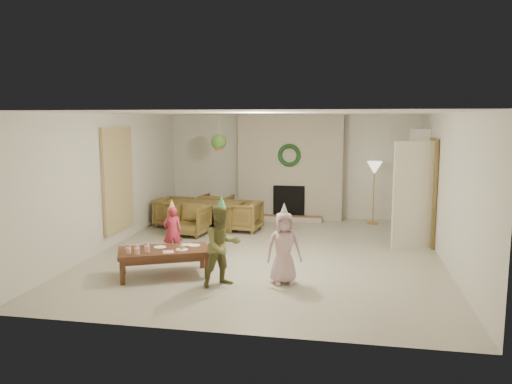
% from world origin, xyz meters
% --- Properties ---
extents(floor, '(7.00, 7.00, 0.00)m').
position_xyz_m(floor, '(0.00, 0.00, 0.00)').
color(floor, '#B7B29E').
rests_on(floor, ground).
extents(ceiling, '(7.00, 7.00, 0.00)m').
position_xyz_m(ceiling, '(0.00, 0.00, 2.50)').
color(ceiling, white).
rests_on(ceiling, wall_back).
extents(wall_back, '(7.00, 0.00, 7.00)m').
position_xyz_m(wall_back, '(0.00, 3.50, 1.25)').
color(wall_back, silver).
rests_on(wall_back, floor).
extents(wall_front, '(7.00, 0.00, 7.00)m').
position_xyz_m(wall_front, '(0.00, -3.50, 1.25)').
color(wall_front, silver).
rests_on(wall_front, floor).
extents(wall_left, '(0.00, 7.00, 7.00)m').
position_xyz_m(wall_left, '(-3.00, 0.00, 1.25)').
color(wall_left, silver).
rests_on(wall_left, floor).
extents(wall_right, '(0.00, 7.00, 7.00)m').
position_xyz_m(wall_right, '(3.00, 0.00, 1.25)').
color(wall_right, silver).
rests_on(wall_right, floor).
extents(fireplace_mass, '(2.50, 0.40, 2.50)m').
position_xyz_m(fireplace_mass, '(0.00, 3.30, 1.25)').
color(fireplace_mass, '#501815').
rests_on(fireplace_mass, floor).
extents(fireplace_hearth, '(1.60, 0.30, 0.12)m').
position_xyz_m(fireplace_hearth, '(0.00, 2.95, 0.06)').
color(fireplace_hearth, brown).
rests_on(fireplace_hearth, floor).
extents(fireplace_firebox, '(0.75, 0.12, 0.75)m').
position_xyz_m(fireplace_firebox, '(0.00, 3.12, 0.45)').
color(fireplace_firebox, black).
rests_on(fireplace_firebox, floor).
extents(fireplace_wreath, '(0.54, 0.10, 0.54)m').
position_xyz_m(fireplace_wreath, '(0.00, 3.07, 1.55)').
color(fireplace_wreath, '#163C19').
rests_on(fireplace_wreath, fireplace_mass).
extents(floor_lamp_base, '(0.27, 0.27, 0.03)m').
position_xyz_m(floor_lamp_base, '(1.97, 3.00, 0.01)').
color(floor_lamp_base, gold).
rests_on(floor_lamp_base, floor).
extents(floor_lamp_post, '(0.03, 0.03, 1.30)m').
position_xyz_m(floor_lamp_post, '(1.97, 3.00, 0.67)').
color(floor_lamp_post, gold).
rests_on(floor_lamp_post, floor).
extents(floor_lamp_shade, '(0.35, 0.35, 0.29)m').
position_xyz_m(floor_lamp_shade, '(1.97, 3.00, 1.30)').
color(floor_lamp_shade, beige).
rests_on(floor_lamp_shade, floor_lamp_post).
extents(bookshelf_carcass, '(0.30, 1.00, 2.20)m').
position_xyz_m(bookshelf_carcass, '(2.84, 2.30, 1.10)').
color(bookshelf_carcass, white).
rests_on(bookshelf_carcass, floor).
extents(bookshelf_shelf_a, '(0.30, 0.92, 0.03)m').
position_xyz_m(bookshelf_shelf_a, '(2.82, 2.30, 0.45)').
color(bookshelf_shelf_a, white).
rests_on(bookshelf_shelf_a, bookshelf_carcass).
extents(bookshelf_shelf_b, '(0.30, 0.92, 0.03)m').
position_xyz_m(bookshelf_shelf_b, '(2.82, 2.30, 0.85)').
color(bookshelf_shelf_b, white).
rests_on(bookshelf_shelf_b, bookshelf_carcass).
extents(bookshelf_shelf_c, '(0.30, 0.92, 0.03)m').
position_xyz_m(bookshelf_shelf_c, '(2.82, 2.30, 1.25)').
color(bookshelf_shelf_c, white).
rests_on(bookshelf_shelf_c, bookshelf_carcass).
extents(bookshelf_shelf_d, '(0.30, 0.92, 0.03)m').
position_xyz_m(bookshelf_shelf_d, '(2.82, 2.30, 1.65)').
color(bookshelf_shelf_d, white).
rests_on(bookshelf_shelf_d, bookshelf_carcass).
extents(books_row_lower, '(0.20, 0.40, 0.24)m').
position_xyz_m(books_row_lower, '(2.80, 2.15, 0.59)').
color(books_row_lower, '#A51E2D').
rests_on(books_row_lower, bookshelf_shelf_a).
extents(books_row_mid, '(0.20, 0.44, 0.24)m').
position_xyz_m(books_row_mid, '(2.80, 2.35, 0.99)').
color(books_row_mid, navy).
rests_on(books_row_mid, bookshelf_shelf_b).
extents(books_row_upper, '(0.20, 0.36, 0.22)m').
position_xyz_m(books_row_upper, '(2.80, 2.20, 1.38)').
color(books_row_upper, '#C67D2A').
rests_on(books_row_upper, bookshelf_shelf_c).
extents(door_frame, '(0.05, 0.86, 2.04)m').
position_xyz_m(door_frame, '(2.96, 1.20, 1.02)').
color(door_frame, brown).
rests_on(door_frame, floor).
extents(door_leaf, '(0.77, 0.32, 2.00)m').
position_xyz_m(door_leaf, '(2.58, 0.82, 1.00)').
color(door_leaf, beige).
rests_on(door_leaf, floor).
extents(curtain_panel, '(0.06, 1.20, 2.00)m').
position_xyz_m(curtain_panel, '(-2.96, 0.20, 1.25)').
color(curtain_panel, beige).
rests_on(curtain_panel, wall_left).
extents(dining_table, '(1.78, 1.13, 0.59)m').
position_xyz_m(dining_table, '(-1.74, 1.81, 0.30)').
color(dining_table, brown).
rests_on(dining_table, floor).
extents(dining_chair_near, '(0.78, 0.80, 0.65)m').
position_xyz_m(dining_chair_near, '(-1.82, 1.07, 0.33)').
color(dining_chair_near, brown).
rests_on(dining_chair_near, floor).
extents(dining_chair_far, '(0.78, 0.80, 0.65)m').
position_xyz_m(dining_chair_far, '(-1.65, 2.54, 0.33)').
color(dining_chair_far, brown).
rests_on(dining_chair_far, floor).
extents(dining_chair_left, '(0.80, 0.78, 0.65)m').
position_xyz_m(dining_chair_left, '(-2.47, 1.90, 0.33)').
color(dining_chair_left, brown).
rests_on(dining_chair_left, floor).
extents(dining_chair_right, '(0.80, 0.78, 0.65)m').
position_xyz_m(dining_chair_right, '(-0.82, 1.70, 0.33)').
color(dining_chair_right, brown).
rests_on(dining_chair_right, floor).
extents(hanging_plant_cord, '(0.01, 0.01, 0.70)m').
position_xyz_m(hanging_plant_cord, '(-1.30, 1.50, 2.15)').
color(hanging_plant_cord, tan).
rests_on(hanging_plant_cord, ceiling).
extents(hanging_plant_pot, '(0.16, 0.16, 0.12)m').
position_xyz_m(hanging_plant_pot, '(-1.30, 1.50, 1.80)').
color(hanging_plant_pot, '#A63F35').
rests_on(hanging_plant_pot, hanging_plant_cord).
extents(hanging_plant_foliage, '(0.32, 0.32, 0.32)m').
position_xyz_m(hanging_plant_foliage, '(-1.30, 1.50, 1.92)').
color(hanging_plant_foliage, '#2D541C').
rests_on(hanging_plant_foliage, hanging_plant_pot).
extents(coffee_table_top, '(1.53, 1.19, 0.06)m').
position_xyz_m(coffee_table_top, '(-1.36, -1.61, 0.39)').
color(coffee_table_top, '#502D1A').
rests_on(coffee_table_top, floor).
extents(coffee_table_apron, '(1.39, 1.05, 0.08)m').
position_xyz_m(coffee_table_apron, '(-1.36, -1.61, 0.32)').
color(coffee_table_apron, '#502D1A').
rests_on(coffee_table_apron, floor).
extents(coffee_leg_fl, '(0.10, 0.10, 0.36)m').
position_xyz_m(coffee_leg_fl, '(-1.82, -2.12, 0.18)').
color(coffee_leg_fl, '#502D1A').
rests_on(coffee_leg_fl, floor).
extents(coffee_leg_fr, '(0.10, 0.10, 0.36)m').
position_xyz_m(coffee_leg_fr, '(-0.68, -1.61, 0.18)').
color(coffee_leg_fr, '#502D1A').
rests_on(coffee_leg_fr, floor).
extents(coffee_leg_bl, '(0.10, 0.10, 0.36)m').
position_xyz_m(coffee_leg_bl, '(-2.05, -1.61, 0.18)').
color(coffee_leg_bl, '#502D1A').
rests_on(coffee_leg_bl, floor).
extents(coffee_leg_br, '(0.10, 0.10, 0.36)m').
position_xyz_m(coffee_leg_br, '(-0.91, -1.10, 0.18)').
color(coffee_leg_br, '#502D1A').
rests_on(coffee_leg_br, floor).
extents(cup_a, '(0.10, 0.10, 0.10)m').
position_xyz_m(cup_a, '(-1.78, -1.97, 0.47)').
color(cup_a, white).
rests_on(cup_a, coffee_table_top).
extents(cup_b, '(0.10, 0.10, 0.10)m').
position_xyz_m(cup_b, '(-1.87, -1.78, 0.47)').
color(cup_b, white).
rests_on(cup_b, coffee_table_top).
extents(cup_c, '(0.10, 0.10, 0.10)m').
position_xyz_m(cup_c, '(-1.64, -1.97, 0.47)').
color(cup_c, white).
rests_on(cup_c, coffee_table_top).
extents(cup_d, '(0.10, 0.10, 0.10)m').
position_xyz_m(cup_d, '(-1.73, -1.78, 0.47)').
color(cup_d, white).
rests_on(cup_d, coffee_table_top).
extents(cup_e, '(0.10, 0.10, 0.10)m').
position_xyz_m(cup_e, '(-1.54, -1.83, 0.47)').
color(cup_e, white).
rests_on(cup_e, coffee_table_top).
extents(cup_f, '(0.10, 0.10, 0.10)m').
position_xyz_m(cup_f, '(-1.63, -1.64, 0.47)').
color(cup_f, white).
rests_on(cup_f, coffee_table_top).
extents(plate_a, '(0.25, 0.25, 0.01)m').
position_xyz_m(plate_a, '(-1.46, -1.52, 0.43)').
color(plate_a, white).
rests_on(plate_a, coffee_table_top).
extents(plate_b, '(0.25, 0.25, 0.01)m').
position_xyz_m(plate_b, '(-1.08, -1.60, 0.43)').
color(plate_b, white).
rests_on(plate_b, coffee_table_top).
extents(plate_c, '(0.25, 0.25, 0.01)m').
position_xyz_m(plate_c, '(-0.97, -1.32, 0.43)').
color(plate_c, white).
rests_on(plate_c, coffee_table_top).
extents(food_scoop, '(0.10, 0.10, 0.07)m').
position_xyz_m(food_scoop, '(-1.08, -1.60, 0.47)').
color(food_scoop, tan).
rests_on(food_scoop, plate_b).
extents(napkin_left, '(0.21, 0.21, 0.01)m').
position_xyz_m(napkin_left, '(-1.24, -1.76, 0.43)').
color(napkin_left, beige).
rests_on(napkin_left, coffee_table_top).
extents(napkin_right, '(0.21, 0.21, 0.01)m').
position_xyz_m(napkin_right, '(-1.11, -1.29, 0.43)').
color(napkin_right, beige).
rests_on(napkin_right, coffee_table_top).
extents(child_red, '(0.39, 0.34, 0.91)m').
position_xyz_m(child_red, '(-1.59, -0.60, 0.45)').
color(child_red, '#B3263C').
rests_on(child_red, floor).
extents(party_hat_red, '(0.14, 0.14, 0.17)m').
position_xyz_m(party_hat_red, '(-1.59, -0.60, 0.95)').
color(party_hat_red, '#F8E052').
rests_on(party_hat_red, child_red).
extents(child_plaid, '(0.73, 0.71, 1.19)m').
position_xyz_m(child_plaid, '(-0.37, -1.89, 0.59)').
color(child_plaid, brown).
rests_on(child_plaid, floor).
extents(party_hat_plaid, '(0.18, 0.18, 0.19)m').
position_xyz_m(party_hat_plaid, '(-0.37, -1.89, 1.23)').
color(party_hat_plaid, '#54C46E').
rests_on(party_hat_plaid, child_plaid).
extents(child_pink, '(0.60, 0.49, 1.07)m').
position_xyz_m(child_pink, '(0.49, -1.62, 0.53)').
color(child_pink, '#D0A6AE').
rests_on(child_pink, floor).
extents(party_hat_pink, '(0.16, 0.16, 0.19)m').
position_xyz_m(party_hat_pink, '(0.49, -1.62, 1.11)').
color(party_hat_pink, silver).
rests_on(party_hat_pink, child_pink).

